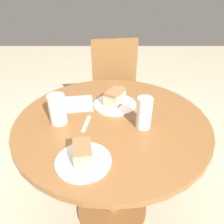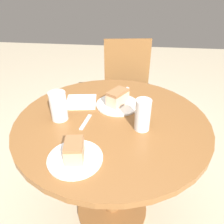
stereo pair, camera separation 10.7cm
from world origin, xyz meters
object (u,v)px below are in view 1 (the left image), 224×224
Objects in this scene: plate_near at (115,104)px; cake_slice_far at (83,153)px; glass_water at (58,111)px; glass_lemonade at (144,114)px; cake_slice_near at (115,97)px; plate_far at (84,161)px; chair at (116,89)px.

plate_near is 0.45m from cake_slice_far.
glass_water is at bearing 118.59° from cake_slice_far.
glass_water reaches higher than cake_slice_far.
cake_slice_near is at bearing 123.23° from glass_lemonade.
plate_far is 1.42× the size of glass_lemonade.
cake_slice_far is at bearing -105.83° from chair.
cake_slice_near is 0.95× the size of glass_water.
cake_slice_far is 0.71× the size of glass_water.
cake_slice_far is (0.00, 0.00, 0.04)m from plate_far.
glass_water is (-0.41, 0.04, -0.01)m from glass_lemonade.
chair is 1.21m from cake_slice_far.
cake_slice_near is 1.33× the size of cake_slice_far.
glass_lemonade is at bearing -91.91° from chair.
cake_slice_far is at bearing -106.05° from plate_near.
plate_near is 1.70× the size of cake_slice_near.
cake_slice_near is (-0.03, -0.73, 0.31)m from chair.
glass_water reaches higher than plate_near.
glass_lemonade is (0.11, -0.93, 0.32)m from chair.
plate_near is at bearing 30.92° from glass_water.
cake_slice_near is (0.13, 0.44, 0.04)m from plate_far.
plate_near is 0.04m from cake_slice_near.
cake_slice_near is 0.32m from glass_water.
cake_slice_near is at bearing 73.95° from cake_slice_far.
chair is 3.79× the size of plate_near.
cake_slice_near reaches higher than plate_near.
glass_lemonade reaches higher than cake_slice_near.
glass_lemonade reaches higher than cake_slice_far.
glass_water is at bearing 174.63° from glass_lemonade.
glass_water is (-0.27, -0.16, 0.06)m from plate_near.
chair is 0.99m from glass_lemonade.
cake_slice_near reaches higher than plate_far.
cake_slice_far is (-0.15, -1.16, 0.30)m from chair.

